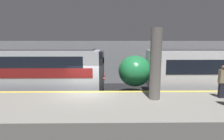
% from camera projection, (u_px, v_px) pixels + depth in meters
% --- Properties ---
extents(ground_plane, '(120.00, 120.00, 0.00)m').
position_uv_depth(ground_plane, '(87.00, 107.00, 11.00)').
color(ground_plane, black).
extents(platform, '(40.00, 4.43, 1.03)m').
position_uv_depth(platform, '(81.00, 113.00, 8.73)').
color(platform, gray).
rests_on(platform, ground).
extents(station_rear_barrier, '(50.00, 0.15, 4.21)m').
position_uv_depth(station_rear_barrier, '(95.00, 62.00, 17.27)').
color(station_rear_barrier, '#939399').
rests_on(station_rear_barrier, ground).
extents(support_pillar_near, '(0.58, 0.58, 3.72)m').
position_uv_depth(support_pillar_near, '(156.00, 64.00, 9.07)').
color(support_pillar_near, slate).
rests_on(support_pillar_near, platform).
extents(person_waiting, '(0.38, 0.24, 1.78)m').
position_uv_depth(person_waiting, '(222.00, 81.00, 9.39)').
color(person_waiting, black).
rests_on(person_waiting, platform).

